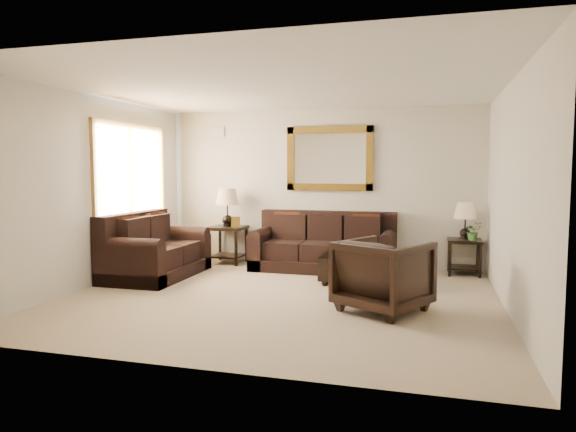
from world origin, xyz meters
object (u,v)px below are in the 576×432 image
(loveseat, at_px, (153,253))
(end_table_left, at_px, (227,215))
(end_table_right, at_px, (465,228))
(sofa, at_px, (324,249))
(coffee_table, at_px, (361,268))
(armchair, at_px, (383,272))

(loveseat, xyz_separation_m, end_table_left, (0.68, 1.40, 0.50))
(end_table_left, bearing_deg, end_table_right, 0.63)
(sofa, height_order, end_table_left, end_table_left)
(loveseat, distance_m, coffee_table, 3.21)
(end_table_right, xyz_separation_m, coffee_table, (-1.47, -1.16, -0.50))
(loveseat, relative_size, end_table_left, 1.33)
(end_table_right, distance_m, coffee_table, 1.94)
(end_table_right, bearing_deg, coffee_table, -141.83)
(loveseat, relative_size, end_table_right, 1.55)
(end_table_left, bearing_deg, coffee_table, -23.85)
(coffee_table, distance_m, armchair, 1.41)
(loveseat, height_order, end_table_right, end_table_right)
(coffee_table, bearing_deg, end_table_left, 157.20)
(end_table_left, bearing_deg, armchair, -39.65)
(armchair, bearing_deg, end_table_left, -10.76)
(sofa, bearing_deg, end_table_left, 176.26)
(loveseat, relative_size, armchair, 1.90)
(sofa, bearing_deg, loveseat, -152.37)
(end_table_right, relative_size, armchair, 1.23)
(loveseat, bearing_deg, end_table_left, -25.92)
(end_table_left, xyz_separation_m, end_table_right, (3.99, 0.04, -0.12))
(sofa, xyz_separation_m, end_table_right, (2.23, 0.16, 0.40))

